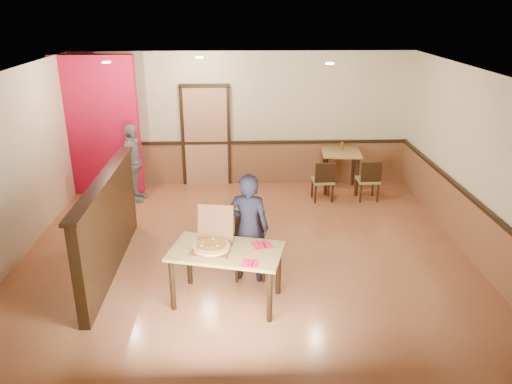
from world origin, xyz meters
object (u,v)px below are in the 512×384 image
at_px(pizza_box, 212,244).
at_px(side_table, 341,160).
at_px(side_chair_right, 369,179).
at_px(diner_chair, 250,242).
at_px(condiment, 342,146).
at_px(side_chair_left, 323,179).
at_px(passerby, 133,163).
at_px(diner, 248,228).
at_px(main_table, 226,257).

bearing_deg(pizza_box, side_table, 68.09).
xyz_separation_m(side_chair_right, side_table, (-0.45, 0.61, 0.20)).
bearing_deg(diner_chair, condiment, 61.16).
bearing_deg(side_chair_left, passerby, -5.62).
xyz_separation_m(passerby, condiment, (4.22, 0.57, 0.15)).
xyz_separation_m(side_table, passerby, (-4.18, -0.44, 0.12)).
height_order(side_chair_left, diner, diner).
distance_m(diner, condiment, 4.16).
bearing_deg(diner, main_table, 74.45).
bearing_deg(side_chair_left, pizza_box, 56.67).
distance_m(passerby, pizza_box, 3.99).
relative_size(side_chair_left, diner, 0.52).
distance_m(diner, pizza_box, 0.71).
bearing_deg(diner, side_chair_right, -118.16).
distance_m(main_table, pizza_box, 0.25).
relative_size(side_chair_right, diner, 0.53).
height_order(side_chair_left, condiment, condiment).
bearing_deg(diner, passerby, -42.64).
relative_size(main_table, diner, 0.99).
distance_m(main_table, side_chair_left, 3.94).
xyz_separation_m(diner_chair, side_chair_right, (2.41, 2.76, -0.05)).
relative_size(side_table, passerby, 0.55).
distance_m(side_chair_right, pizza_box, 4.51).
xyz_separation_m(side_chair_right, diner, (-2.43, -2.90, 0.34)).
xyz_separation_m(side_table, pizza_box, (-2.45, -4.04, 0.17)).
bearing_deg(diner, diner_chair, -86.15).
height_order(pizza_box, condiment, pizza_box).
xyz_separation_m(diner_chair, side_chair_left, (1.51, 2.76, -0.05)).
relative_size(side_table, condiment, 5.29).
bearing_deg(side_chair_right, side_chair_left, -2.13).
height_order(side_chair_left, passerby, passerby).
bearing_deg(diner_chair, diner, -97.00).
relative_size(diner_chair, side_chair_left, 1.12).
bearing_deg(side_chair_right, side_table, -55.62).
bearing_deg(passerby, pizza_box, -146.92).
xyz_separation_m(main_table, diner, (0.30, 0.58, 0.14)).
xyz_separation_m(main_table, passerby, (-1.90, 3.65, 0.12)).
xyz_separation_m(diner, pizza_box, (-0.48, -0.53, 0.03)).
height_order(main_table, side_chair_right, side_chair_right).
bearing_deg(condiment, side_chair_left, -123.48).
bearing_deg(passerby, main_table, -144.95).
bearing_deg(condiment, diner_chair, -119.76).
height_order(side_chair_left, side_table, side_table).
bearing_deg(side_table, side_chair_right, -53.54).
bearing_deg(passerby, diner, -136.90).
xyz_separation_m(side_chair_left, condiment, (0.49, 0.74, 0.47)).
bearing_deg(diner_chair, pizza_box, -125.35).
height_order(side_table, condiment, condiment).
relative_size(side_chair_left, side_table, 0.98).
relative_size(diner_chair, side_chair_right, 1.10).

